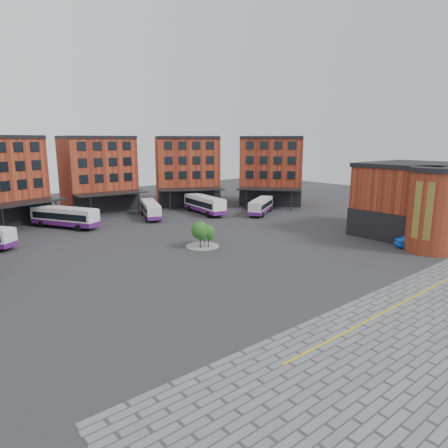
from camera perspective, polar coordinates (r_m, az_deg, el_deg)
ground at (r=42.87m, az=4.38°, el=-6.94°), size 160.00×160.00×0.00m
yellow_line at (r=36.52m, az=22.48°, el=-11.26°), size 26.00×0.15×0.02m
main_building at (r=71.66m, az=-20.32°, el=5.91°), size 94.14×42.48×14.60m
east_building at (r=63.19m, az=25.68°, el=2.98°), size 17.40×15.40×10.60m
tree_island at (r=51.95m, az=-2.94°, el=-1.26°), size 4.40×4.40×3.59m
bus_c at (r=68.55m, az=-21.79°, el=0.95°), size 8.03×11.54×3.30m
bus_d at (r=72.97m, az=-10.46°, el=2.08°), size 6.04×10.54×2.93m
bus_e at (r=76.17m, az=-2.84°, el=2.85°), size 4.36×12.13×3.34m
bus_f at (r=76.08m, az=5.30°, el=2.61°), size 9.94×7.38×2.88m
blue_car at (r=57.59m, az=25.47°, el=-2.40°), size 4.37×4.19×1.48m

